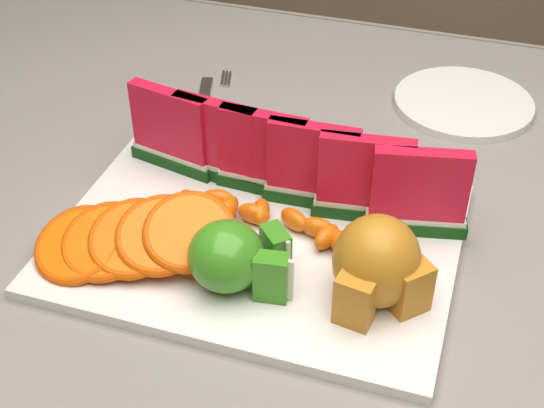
% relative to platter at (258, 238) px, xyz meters
% --- Properties ---
extents(table, '(1.40, 0.90, 0.75)m').
position_rel_platter_xyz_m(table, '(0.08, 0.03, -0.11)').
color(table, '#43301A').
rests_on(table, ground).
extents(tablecloth, '(1.53, 1.03, 0.20)m').
position_rel_platter_xyz_m(tablecloth, '(0.08, 0.03, -0.05)').
color(tablecloth, gray).
rests_on(tablecloth, table).
extents(platter, '(0.40, 0.30, 0.01)m').
position_rel_platter_xyz_m(platter, '(0.00, 0.00, 0.00)').
color(platter, silver).
rests_on(platter, tablecloth).
extents(apple_cluster, '(0.11, 0.09, 0.07)m').
position_rel_platter_xyz_m(apple_cluster, '(0.00, -0.07, 0.04)').
color(apple_cluster, '#148E13').
rests_on(apple_cluster, platter).
extents(pear_cluster, '(0.10, 0.10, 0.09)m').
position_rel_platter_xyz_m(pear_cluster, '(0.13, -0.05, 0.04)').
color(pear_cluster, '#B26A1C').
rests_on(pear_cluster, platter).
extents(side_plate, '(0.22, 0.22, 0.01)m').
position_rel_platter_xyz_m(side_plate, '(0.17, 0.34, -0.00)').
color(side_plate, silver).
rests_on(side_plate, tablecloth).
extents(fork, '(0.06, 0.19, 0.00)m').
position_rel_platter_xyz_m(fork, '(-0.15, 0.23, -0.00)').
color(fork, silver).
rests_on(fork, tablecloth).
extents(watermelon_row, '(0.39, 0.07, 0.10)m').
position_rel_platter_xyz_m(watermelon_row, '(0.01, 0.07, 0.05)').
color(watermelon_row, '#0B3F12').
rests_on(watermelon_row, platter).
extents(orange_fan_front, '(0.21, 0.14, 0.06)m').
position_rel_platter_xyz_m(orange_fan_front, '(-0.10, -0.07, 0.03)').
color(orange_fan_front, red).
rests_on(orange_fan_front, platter).
extents(orange_fan_back, '(0.28, 0.10, 0.04)m').
position_rel_platter_xyz_m(orange_fan_back, '(-0.02, 0.12, 0.03)').
color(orange_fan_back, red).
rests_on(orange_fan_back, platter).
extents(tangerine_segments, '(0.20, 0.06, 0.02)m').
position_rel_platter_xyz_m(tangerine_segments, '(0.01, 0.01, 0.02)').
color(tangerine_segments, orange).
rests_on(tangerine_segments, platter).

